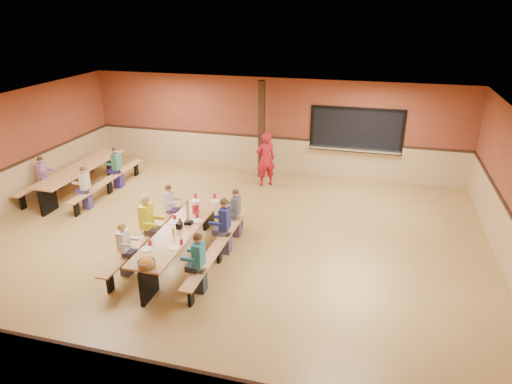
# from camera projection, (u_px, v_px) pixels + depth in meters

# --- Properties ---
(ground) EXTENTS (12.00, 12.00, 0.00)m
(ground) POSITION_uv_depth(u_px,v_px,m) (222.00, 242.00, 10.50)
(ground) COLOR olive
(ground) RESTS_ON ground
(room_envelope) EXTENTS (12.04, 10.04, 3.02)m
(room_envelope) POSITION_uv_depth(u_px,v_px,m) (221.00, 215.00, 10.24)
(room_envelope) COLOR brown
(room_envelope) RESTS_ON ground
(kitchen_pass_through) EXTENTS (2.78, 0.28, 1.38)m
(kitchen_pass_through) POSITION_uv_depth(u_px,v_px,m) (356.00, 132.00, 13.73)
(kitchen_pass_through) COLOR black
(kitchen_pass_through) RESTS_ON ground
(structural_post) EXTENTS (0.18, 0.18, 3.00)m
(structural_post) POSITION_uv_depth(u_px,v_px,m) (262.00, 130.00, 13.89)
(structural_post) COLOR black
(structural_post) RESTS_ON ground
(cafeteria_table_main) EXTENTS (1.91, 3.70, 0.74)m
(cafeteria_table_main) POSITION_uv_depth(u_px,v_px,m) (182.00, 235.00, 9.70)
(cafeteria_table_main) COLOR #B37747
(cafeteria_table_main) RESTS_ON ground
(cafeteria_table_second) EXTENTS (1.91, 3.70, 0.74)m
(cafeteria_table_second) POSITION_uv_depth(u_px,v_px,m) (83.00, 174.00, 13.18)
(cafeteria_table_second) COLOR #B37747
(cafeteria_table_second) RESTS_ON ground
(seated_child_white_left) EXTENTS (0.34, 0.28, 1.14)m
(seated_child_white_left) POSITION_uv_depth(u_px,v_px,m) (124.00, 250.00, 9.04)
(seated_child_white_left) COLOR white
(seated_child_white_left) RESTS_ON ground
(seated_adult_yellow) EXTENTS (0.43, 0.35, 1.33)m
(seated_adult_yellow) POSITION_uv_depth(u_px,v_px,m) (147.00, 224.00, 9.87)
(seated_adult_yellow) COLOR yellow
(seated_adult_yellow) RESTS_ON ground
(seated_child_grey_left) EXTENTS (0.33, 0.27, 1.13)m
(seated_child_grey_left) POSITION_uv_depth(u_px,v_px,m) (169.00, 208.00, 10.90)
(seated_child_grey_left) COLOR #B8B8B8
(seated_child_grey_left) RESTS_ON ground
(seated_child_teal_right) EXTENTS (0.37, 0.31, 1.22)m
(seated_child_teal_right) POSITION_uv_depth(u_px,v_px,m) (199.00, 263.00, 8.49)
(seated_child_teal_right) COLOR teal
(seated_child_teal_right) RESTS_ON ground
(seated_child_navy_right) EXTENTS (0.40, 0.33, 1.27)m
(seated_child_navy_right) POSITION_uv_depth(u_px,v_px,m) (225.00, 227.00, 9.83)
(seated_child_navy_right) COLOR navy
(seated_child_navy_right) RESTS_ON ground
(seated_child_char_right) EXTENTS (0.35, 0.28, 1.17)m
(seated_child_char_right) POSITION_uv_depth(u_px,v_px,m) (236.00, 213.00, 10.56)
(seated_child_char_right) COLOR #44464C
(seated_child_char_right) RESTS_ON ground
(seated_child_purple_sec) EXTENTS (0.34, 0.28, 1.15)m
(seated_child_purple_sec) POSITION_uv_depth(u_px,v_px,m) (43.00, 177.00, 12.78)
(seated_child_purple_sec) COLOR #9F629D
(seated_child_purple_sec) RESTS_ON ground
(seated_child_green_sec) EXTENTS (0.38, 0.31, 1.24)m
(seated_child_green_sec) POSITION_uv_depth(u_px,v_px,m) (117.00, 167.00, 13.39)
(seated_child_green_sec) COLOR #317158
(seated_child_green_sec) RESTS_ON ground
(seated_child_tan_sec) EXTENTS (0.34, 0.28, 1.15)m
(seated_child_tan_sec) POSITION_uv_depth(u_px,v_px,m) (86.00, 188.00, 12.01)
(seated_child_tan_sec) COLOR #B6A491
(seated_child_tan_sec) RESTS_ON ground
(standing_woman) EXTENTS (0.71, 0.66, 1.63)m
(standing_woman) POSITION_uv_depth(u_px,v_px,m) (266.00, 159.00, 13.48)
(standing_woman) COLOR #A9131E
(standing_woman) RESTS_ON ground
(punch_pitcher) EXTENTS (0.16, 0.16, 0.22)m
(punch_pitcher) POSITION_uv_depth(u_px,v_px,m) (196.00, 208.00, 10.18)
(punch_pitcher) COLOR #AF172C
(punch_pitcher) RESTS_ON cafeteria_table_main
(chip_bowl) EXTENTS (0.32, 0.32, 0.15)m
(chip_bowl) POSITION_uv_depth(u_px,v_px,m) (146.00, 263.00, 8.11)
(chip_bowl) COLOR orange
(chip_bowl) RESTS_ON cafeteria_table_main
(napkin_dispenser) EXTENTS (0.10, 0.14, 0.13)m
(napkin_dispenser) POSITION_uv_depth(u_px,v_px,m) (179.00, 226.00, 9.49)
(napkin_dispenser) COLOR black
(napkin_dispenser) RESTS_ON cafeteria_table_main
(condiment_mustard) EXTENTS (0.06, 0.06, 0.17)m
(condiment_mustard) POSITION_uv_depth(u_px,v_px,m) (173.00, 231.00, 9.21)
(condiment_mustard) COLOR yellow
(condiment_mustard) RESTS_ON cafeteria_table_main
(condiment_ketchup) EXTENTS (0.06, 0.06, 0.17)m
(condiment_ketchup) POSITION_uv_depth(u_px,v_px,m) (180.00, 222.00, 9.59)
(condiment_ketchup) COLOR #B2140F
(condiment_ketchup) RESTS_ON cafeteria_table_main
(table_paddle) EXTENTS (0.16, 0.16, 0.56)m
(table_paddle) POSITION_uv_depth(u_px,v_px,m) (188.00, 218.00, 9.66)
(table_paddle) COLOR black
(table_paddle) RESTS_ON cafeteria_table_main
(place_settings) EXTENTS (0.65, 3.30, 0.11)m
(place_settings) POSITION_uv_depth(u_px,v_px,m) (181.00, 224.00, 9.60)
(place_settings) COLOR beige
(place_settings) RESTS_ON cafeteria_table_main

